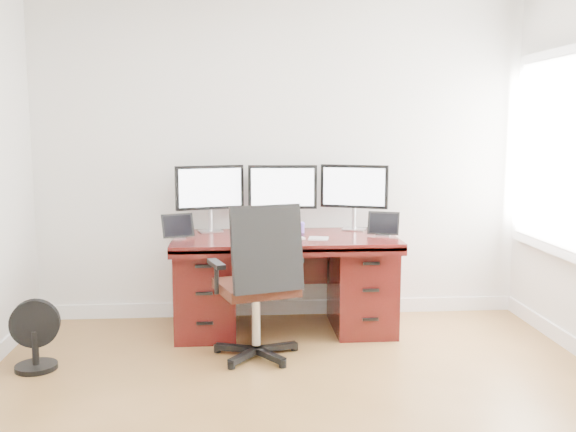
{
  "coord_description": "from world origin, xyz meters",
  "views": [
    {
      "loc": [
        -0.34,
        -3.03,
        1.59
      ],
      "look_at": [
        0.0,
        1.5,
        0.95
      ],
      "focal_mm": 40.0,
      "sensor_mm": 36.0,
      "label": 1
    }
  ],
  "objects": [
    {
      "name": "back_wall",
      "position": [
        0.0,
        2.25,
        1.35
      ],
      "size": [
        4.0,
        0.1,
        2.7
      ],
      "primitive_type": "cube",
      "color": "silver",
      "rests_on": "ground"
    },
    {
      "name": "desk",
      "position": [
        0.0,
        1.83,
        0.4
      ],
      "size": [
        1.7,
        0.8,
        0.75
      ],
      "color": "#410E0D",
      "rests_on": "ground"
    },
    {
      "name": "office_chair",
      "position": [
        -0.22,
        1.21,
        0.36
      ],
      "size": [
        0.72,
        0.72,
        1.09
      ],
      "rotation": [
        0.0,
        0.0,
        0.31
      ],
      "color": "black",
      "rests_on": "ground"
    },
    {
      "name": "floor_fan",
      "position": [
        -1.69,
        1.12,
        0.23
      ],
      "size": [
        0.32,
        0.27,
        0.47
      ],
      "rotation": [
        0.0,
        0.0,
        0.14
      ],
      "color": "black",
      "rests_on": "ground"
    },
    {
      "name": "monitor_left",
      "position": [
        -0.58,
        2.07,
        1.09
      ],
      "size": [
        0.54,
        0.19,
        0.53
      ],
      "rotation": [
        0.0,
        0.0,
        0.28
      ],
      "color": "silver",
      "rests_on": "desk"
    },
    {
      "name": "monitor_center",
      "position": [
        -0.0,
        2.07,
        1.09
      ],
      "size": [
        0.55,
        0.15,
        0.53
      ],
      "rotation": [
        0.0,
        0.0,
        -0.07
      ],
      "color": "silver",
      "rests_on": "desk"
    },
    {
      "name": "monitor_right",
      "position": [
        0.58,
        2.07,
        1.09
      ],
      "size": [
        0.52,
        0.23,
        0.53
      ],
      "rotation": [
        0.0,
        0.0,
        -0.37
      ],
      "color": "silver",
      "rests_on": "desk"
    },
    {
      "name": "tablet_left",
      "position": [
        -0.81,
        1.75,
        0.84
      ],
      "size": [
        0.25,
        0.15,
        0.19
      ],
      "rotation": [
        0.0,
        0.0,
        0.38
      ],
      "color": "silver",
      "rests_on": "desk"
    },
    {
      "name": "tablet_right",
      "position": [
        0.75,
        1.75,
        0.84
      ],
      "size": [
        0.25,
        0.15,
        0.19
      ],
      "rotation": [
        0.0,
        0.0,
        -0.35
      ],
      "color": "silver",
      "rests_on": "desk"
    },
    {
      "name": "keyboard",
      "position": [
        -0.02,
        1.65,
        0.76
      ],
      "size": [
        0.33,
        0.23,
        0.01
      ],
      "primitive_type": "cube",
      "rotation": [
        0.0,
        0.0,
        0.35
      ],
      "color": "silver",
      "rests_on": "desk"
    },
    {
      "name": "trackpad",
      "position": [
        0.24,
        1.66,
        0.76
      ],
      "size": [
        0.17,
        0.17,
        0.01
      ],
      "primitive_type": "cube",
      "rotation": [
        0.0,
        0.0,
        -0.2
      ],
      "color": "#B8BBC0",
      "rests_on": "desk"
    },
    {
      "name": "drawing_tablet",
      "position": [
        -0.23,
        1.63,
        0.76
      ],
      "size": [
        0.22,
        0.18,
        0.01
      ],
      "primitive_type": "cube",
      "rotation": [
        0.0,
        0.0,
        -0.3
      ],
      "color": "black",
      "rests_on": "desk"
    },
    {
      "name": "phone",
      "position": [
        -0.05,
        1.77,
        0.76
      ],
      "size": [
        0.13,
        0.06,
        0.01
      ],
      "primitive_type": "cube",
      "rotation": [
        0.0,
        0.0,
        0.0
      ],
      "color": "black",
      "rests_on": "desk"
    },
    {
      "name": "figurine_orange",
      "position": [
        -0.36,
        1.95,
        0.8
      ],
      "size": [
        0.04,
        0.04,
        0.09
      ],
      "color": "#E6AF55",
      "rests_on": "desk"
    },
    {
      "name": "figurine_brown",
      "position": [
        -0.22,
        1.95,
        0.8
      ],
      "size": [
        0.04,
        0.04,
        0.09
      ],
      "color": "#915742",
      "rests_on": "desk"
    },
    {
      "name": "figurine_yellow",
      "position": [
        -0.12,
        1.95,
        0.8
      ],
      "size": [
        0.04,
        0.04,
        0.09
      ],
      "color": "tan",
      "rests_on": "desk"
    },
    {
      "name": "figurine_purple",
      "position": [
        0.15,
        1.95,
        0.8
      ],
      "size": [
        0.04,
        0.04,
        0.09
      ],
      "color": "#7D5EE2",
      "rests_on": "desk"
    }
  ]
}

